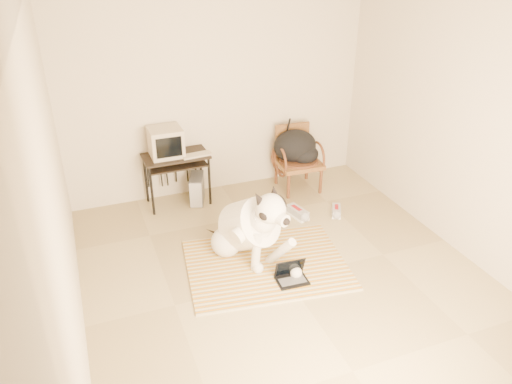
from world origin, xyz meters
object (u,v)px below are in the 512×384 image
backpack (297,147)px  pc_tower (197,189)px  dog (250,227)px  laptop (291,275)px  crt_monitor (166,142)px  rattan_chair (297,158)px  computer_desk (176,162)px

backpack → pc_tower: bearing=176.7°
dog → pc_tower: bearing=97.8°
laptop → crt_monitor: bearing=110.6°
crt_monitor → pc_tower: 0.76m
crt_monitor → pc_tower: crt_monitor is taller
pc_tower → rattan_chair: 1.43m
laptop → pc_tower: size_ratio=0.78×
laptop → rattan_chair: 2.18m
dog → computer_desk: bearing=106.2°
laptop → backpack: (0.94, 1.92, 0.52)m
pc_tower → crt_monitor: bearing=166.4°
pc_tower → dog: bearing=-82.2°
dog → crt_monitor: size_ratio=3.06×
crt_monitor → laptop: bearing=-69.4°
dog → crt_monitor: 1.69m
computer_desk → rattan_chair: rattan_chair is taller
computer_desk → rattan_chair: (1.64, -0.12, -0.15)m
backpack → crt_monitor: bearing=174.6°
crt_monitor → dog: bearing=-70.7°
dog → computer_desk: (-0.43, 1.49, 0.19)m
rattan_chair → backpack: size_ratio=1.45×
computer_desk → backpack: (1.62, -0.12, 0.01)m
crt_monitor → pc_tower: (0.34, -0.08, -0.68)m
crt_monitor → pc_tower: size_ratio=0.95×
crt_monitor → rattan_chair: (1.74, -0.16, -0.43)m
dog → rattan_chair: dog is taller
dog → backpack: bearing=49.1°
laptop → rattan_chair: bearing=63.5°
laptop → pc_tower: bearing=102.5°
backpack → laptop: bearing=-116.1°
crt_monitor → pc_tower: bearing=-13.6°
pc_tower → rattan_chair: (1.40, -0.08, 0.25)m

